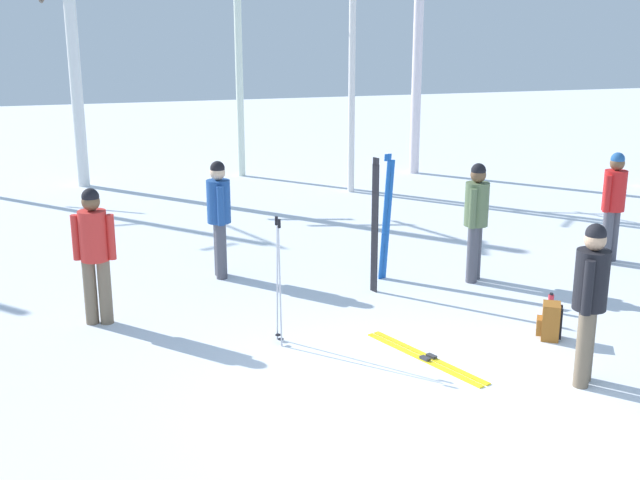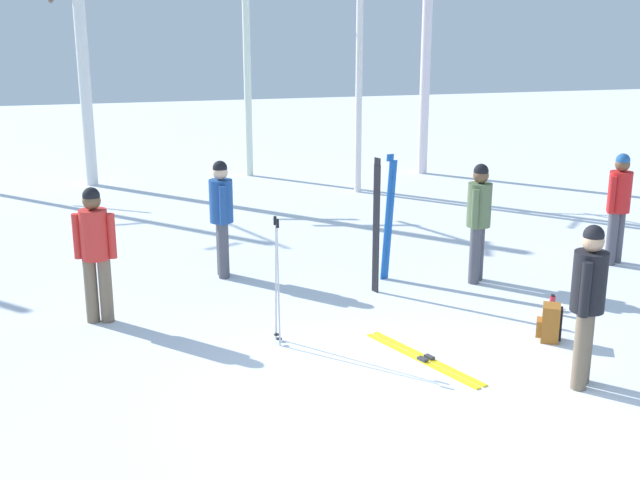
# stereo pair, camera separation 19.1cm
# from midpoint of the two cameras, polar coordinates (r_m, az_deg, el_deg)

# --- Properties ---
(ground_plane) EXTENTS (60.00, 60.00, 0.00)m
(ground_plane) POSITION_cam_midpoint_polar(r_m,az_deg,el_deg) (8.10, 7.84, -11.61)
(ground_plane) COLOR white
(person_0) EXTENTS (0.34, 0.52, 1.72)m
(person_0) POSITION_cam_midpoint_polar(r_m,az_deg,el_deg) (11.61, -6.56, 2.06)
(person_0) COLOR #4C4C56
(person_0) RESTS_ON ground_plane
(person_1) EXTENTS (0.38, 0.41, 1.72)m
(person_1) POSITION_cam_midpoint_polar(r_m,az_deg,el_deg) (8.53, 19.14, -3.77)
(person_1) COLOR #72604C
(person_1) RESTS_ON ground_plane
(person_2) EXTENTS (0.51, 0.34, 1.72)m
(person_2) POSITION_cam_midpoint_polar(r_m,az_deg,el_deg) (10.12, -15.19, -0.43)
(person_2) COLOR #72604C
(person_2) RESTS_ON ground_plane
(person_3) EXTENTS (0.48, 0.34, 1.72)m
(person_3) POSITION_cam_midpoint_polar(r_m,az_deg,el_deg) (12.99, 20.88, 2.58)
(person_3) COLOR #4C4C56
(person_3) RESTS_ON ground_plane
(person_4) EXTENTS (0.38, 0.41, 1.72)m
(person_4) POSITION_cam_midpoint_polar(r_m,az_deg,el_deg) (11.53, 11.69, 1.74)
(person_4) COLOR #4C4C56
(person_4) RESTS_ON ground_plane
(ski_pair_planted_0) EXTENTS (0.06, 0.13, 1.88)m
(ski_pair_planted_0) POSITION_cam_midpoint_polar(r_m,az_deg,el_deg) (10.90, 4.52, 0.95)
(ski_pair_planted_0) COLOR black
(ski_pair_planted_0) RESTS_ON ground_plane
(ski_pair_planted_1) EXTENTS (0.24, 0.09, 1.83)m
(ski_pair_planted_1) POSITION_cam_midpoint_polar(r_m,az_deg,el_deg) (11.50, 5.39, 1.59)
(ski_pair_planted_1) COLOR blue
(ski_pair_planted_1) RESTS_ON ground_plane
(ski_pair_lying_0) EXTENTS (0.79, 1.73, 0.05)m
(ski_pair_lying_0) POSITION_cam_midpoint_polar(r_m,az_deg,el_deg) (9.10, 7.96, -8.35)
(ski_pair_lying_0) COLOR yellow
(ski_pair_lying_0) RESTS_ON ground_plane
(ski_poles_0) EXTENTS (0.07, 0.24, 1.51)m
(ski_poles_0) POSITION_cam_midpoint_polar(r_m,az_deg,el_deg) (9.19, -2.48, -2.66)
(ski_poles_0) COLOR #B2B2BC
(ski_poles_0) RESTS_ON ground_plane
(backpack_1) EXTENTS (0.34, 0.33, 0.44)m
(backpack_1) POSITION_cam_midpoint_polar(r_m,az_deg,el_deg) (9.84, 16.57, -5.71)
(backpack_1) COLOR #99591E
(backpack_1) RESTS_ON ground_plane
(water_bottle_0) EXTENTS (0.07, 0.07, 0.26)m
(water_bottle_0) POSITION_cam_midpoint_polar(r_m,az_deg,el_deg) (10.75, 16.68, -4.42)
(water_bottle_0) COLOR red
(water_bottle_0) RESTS_ON ground_plane
(birch_tree_2) EXTENTS (1.41, 1.42, 6.90)m
(birch_tree_2) POSITION_cam_midpoint_polar(r_m,az_deg,el_deg) (18.52, -16.41, 14.76)
(birch_tree_2) COLOR silver
(birch_tree_2) RESTS_ON ground_plane
(birch_tree_3) EXTENTS (1.16, 1.24, 7.61)m
(birch_tree_3) POSITION_cam_midpoint_polar(r_m,az_deg,el_deg) (18.99, -5.04, 16.55)
(birch_tree_3) COLOR silver
(birch_tree_3) RESTS_ON ground_plane
(birch_tree_5) EXTENTS (1.18, 1.33, 6.99)m
(birch_tree_5) POSITION_cam_midpoint_polar(r_m,az_deg,el_deg) (19.38, 7.91, 15.34)
(birch_tree_5) COLOR silver
(birch_tree_5) RESTS_ON ground_plane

